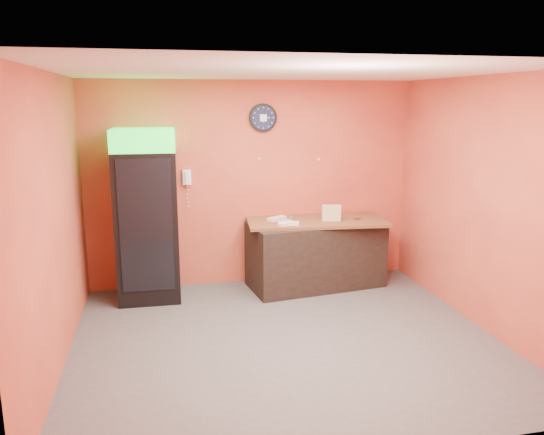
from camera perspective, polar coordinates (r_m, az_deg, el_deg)
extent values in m
plane|color=#47474C|center=(5.87, 1.50, -13.01)|extent=(4.50, 4.50, 0.00)
cube|color=#D15D3B|center=(7.35, -2.11, 3.63)|extent=(4.50, 0.02, 2.80)
cube|color=#D15D3B|center=(5.36, -22.47, -0.60)|extent=(0.02, 4.00, 2.80)
cube|color=#D15D3B|center=(6.33, 21.78, 1.33)|extent=(0.02, 4.00, 2.80)
cube|color=white|center=(5.31, 1.68, 15.43)|extent=(4.50, 4.00, 0.02)
cube|color=black|center=(6.98, -13.24, -0.86)|extent=(0.78, 0.78, 1.91)
cube|color=#1AE430|center=(6.82, -13.69, 8.12)|extent=(0.78, 0.78, 0.27)
cube|color=black|center=(6.58, -13.25, -0.92)|extent=(0.63, 0.03, 1.64)
cube|color=black|center=(7.36, 4.72, -3.96)|extent=(1.90, 1.04, 0.90)
cylinder|color=black|center=(7.27, -0.99, 10.68)|extent=(0.38, 0.05, 0.38)
cylinder|color=#0F1433|center=(7.24, -0.94, 10.68)|extent=(0.32, 0.01, 0.32)
cube|color=white|center=(7.23, -0.93, 10.68)|extent=(0.09, 0.00, 0.09)
cube|color=white|center=(7.18, -9.14, 4.29)|extent=(0.11, 0.06, 0.20)
cube|color=white|center=(7.14, -9.12, 4.24)|extent=(0.05, 0.04, 0.16)
cube|color=brown|center=(7.24, 4.79, -0.38)|extent=(1.94, 1.01, 0.04)
cube|color=beige|center=(7.18, 6.38, -0.14)|extent=(0.26, 0.13, 0.05)
cube|color=beige|center=(7.17, 6.39, 0.28)|extent=(0.26, 0.13, 0.05)
cube|color=beige|center=(7.16, 6.40, 0.70)|extent=(0.26, 0.13, 0.05)
cube|color=beige|center=(7.15, 6.41, 1.11)|extent=(0.26, 0.13, 0.05)
cube|color=silver|center=(6.90, 1.61, -0.65)|extent=(0.26, 0.21, 0.04)
cube|color=silver|center=(6.91, 1.79, -0.63)|extent=(0.29, 0.16, 0.04)
cube|color=silver|center=(7.19, 0.53, -0.10)|extent=(0.30, 0.25, 0.04)
cylinder|color=silver|center=(7.15, 2.19, -0.12)|extent=(0.06, 0.06, 0.06)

